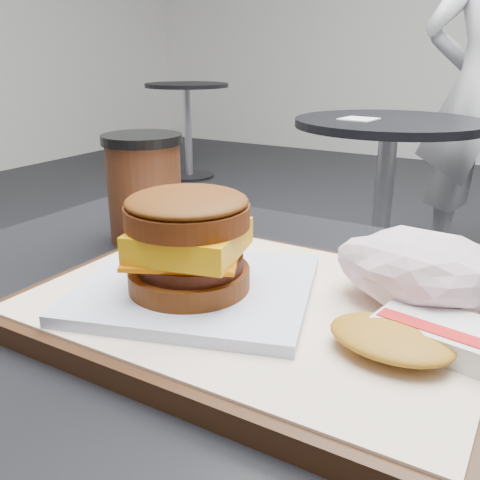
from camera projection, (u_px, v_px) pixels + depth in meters
name	position (u px, v px, depth m)	size (l,w,h in m)	color
serving_tray	(261.00, 309.00, 0.45)	(0.38, 0.28, 0.02)	black
breakfast_sandwich	(191.00, 253.00, 0.44)	(0.23, 0.22, 0.09)	white
hash_brown	(421.00, 336.00, 0.37)	(0.13, 0.10, 0.02)	silver
crumpled_wrapper	(420.00, 269.00, 0.43)	(0.13, 0.10, 0.06)	white
coffee_cup	(144.00, 185.00, 0.63)	(0.09, 0.09, 0.13)	#442010
neighbor_table	(385.00, 172.00, 2.03)	(0.70, 0.70, 0.75)	black
napkin	(359.00, 119.00, 1.96)	(0.12, 0.12, 0.00)	white
bg_table_mid	(187.00, 108.00, 4.27)	(0.66, 0.66, 0.75)	black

